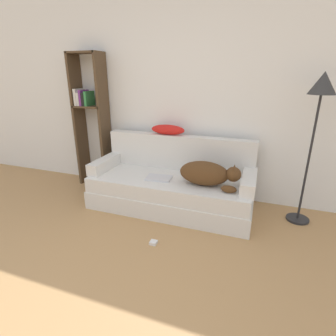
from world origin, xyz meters
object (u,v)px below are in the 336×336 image
Objects in this scene: couch at (171,192)px; floor_lamp at (320,102)px; dog at (207,174)px; power_adapter at (153,243)px; throw_pillow at (168,130)px; bookshelf at (90,114)px; laptop at (159,178)px.

couch is 1.22× the size of floor_lamp.
dog is 0.94m from power_adapter.
throw_pillow is at bearing 174.66° from floor_lamp.
floor_lamp is at bearing -5.34° from throw_pillow.
bookshelf is at bearing 176.44° from floor_lamp.
bookshelf reaches higher than laptop.
power_adapter is at bearing -79.20° from laptop.
floor_lamp reaches higher than throw_pillow.
laptop is at bearing -20.45° from bookshelf.
floor_lamp reaches higher than laptop.
couch is 1.85m from floor_lamp.
throw_pillow reaches higher than dog.
bookshelf is at bearing 164.76° from couch.
laptop is (-0.57, -0.01, -0.13)m from dog.
floor_lamp is at bearing 7.27° from couch.
throw_pillow is at bearing -1.07° from bookshelf.
couch is at bearing -64.98° from throw_pillow.
couch is 0.57m from dog.
bookshelf is (-1.16, 0.02, 0.14)m from throw_pillow.
throw_pillow is 1.17m from bookshelf.
power_adapter is (0.09, -0.78, -0.18)m from couch.
throw_pillow reaches higher than laptop.
bookshelf is at bearing 178.93° from throw_pillow.
laptop is 0.20× the size of floor_lamp.
throw_pillow is 1.44m from power_adapter.
laptop reaches higher than power_adapter.
bookshelf reaches higher than throw_pillow.
dog is 2.13× the size of laptop.
dog is at bearing -165.01° from floor_lamp.
bookshelf reaches higher than dog.
throw_pillow is 0.24× the size of bookshelf.
bookshelf is 2.08m from power_adapter.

